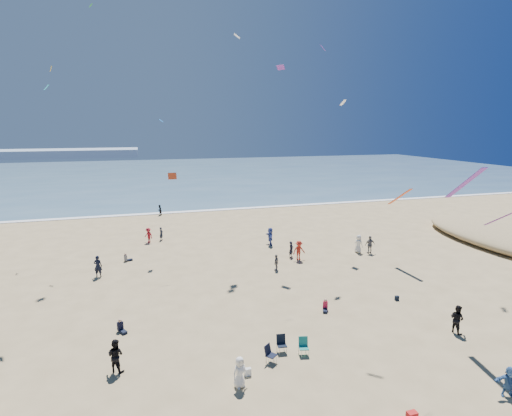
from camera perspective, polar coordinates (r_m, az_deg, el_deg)
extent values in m
cube|color=#476B84|center=(110.40, -13.84, 4.66)|extent=(220.00, 100.00, 0.06)
cube|color=white|center=(61.08, -11.61, -0.62)|extent=(220.00, 1.20, 0.08)
ellipsoid|color=tan|center=(51.92, 32.60, -3.69)|extent=(10.00, 22.00, 2.20)
imported|color=#B42619|center=(38.92, 6.14, -6.05)|extent=(1.28, 0.80, 1.91)
imported|color=black|center=(23.50, -19.42, -19.25)|extent=(1.11, 1.05, 1.81)
imported|color=black|center=(59.61, -13.62, -0.29)|extent=(0.93, 0.95, 1.54)
imported|color=#3A65A0|center=(23.98, 32.44, -20.21)|extent=(1.47, 1.05, 1.53)
imported|color=slate|center=(42.27, 15.97, -5.06)|extent=(1.10, 0.52, 1.83)
imported|color=slate|center=(36.13, 2.92, -7.77)|extent=(0.81, 0.90, 1.47)
imported|color=black|center=(37.10, -21.65, -7.73)|extent=(0.78, 0.60, 1.89)
imported|color=#394B9E|center=(43.45, 2.04, -4.08)|extent=(0.67, 1.83, 1.94)
imported|color=white|center=(21.30, -2.33, -22.38)|extent=(0.90, 0.74, 1.60)
imported|color=black|center=(46.61, -13.38, -3.59)|extent=(0.58, 0.65, 1.50)
imported|color=black|center=(39.69, 5.05, -5.90)|extent=(0.70, 0.67, 1.60)
imported|color=maroon|center=(46.00, -15.11, -3.78)|extent=(1.18, 1.21, 1.66)
imported|color=black|center=(28.73, 26.78, -13.96)|extent=(0.86, 1.01, 1.81)
imported|color=silver|center=(42.25, 14.43, -4.97)|extent=(0.96, 1.08, 1.85)
cube|color=silver|center=(22.38, -1.19, -22.36)|extent=(0.35, 0.20, 0.40)
cube|color=black|center=(24.82, 6.81, -18.76)|extent=(0.30, 0.22, 0.38)
cube|color=red|center=(21.08, 21.40, -25.83)|extent=(0.45, 0.30, 0.30)
cube|color=black|center=(32.17, 19.48, -12.03)|extent=(0.28, 0.18, 0.34)
cube|color=purple|center=(39.63, 9.51, 21.66)|extent=(0.72, 0.74, 0.54)
cube|color=#D2431C|center=(35.93, -11.87, 4.49)|extent=(0.76, 0.31, 0.57)
cube|color=gold|center=(48.11, -27.26, 17.29)|extent=(0.26, 0.53, 0.54)
cube|color=purple|center=(40.18, 3.55, 19.42)|extent=(0.73, 0.85, 0.43)
cube|color=white|center=(42.58, -2.74, 23.34)|extent=(0.69, 0.81, 0.42)
cube|color=blue|center=(41.86, -13.41, 12.04)|extent=(0.49, 0.74, 0.28)
cube|color=green|center=(48.09, -22.53, 25.18)|extent=(0.44, 0.52, 0.34)
cube|color=white|center=(43.50, 12.32, 14.51)|extent=(0.77, 0.75, 0.56)
cube|color=#2EE1EE|center=(31.66, -27.75, 15.00)|extent=(0.48, 0.63, 0.37)
cube|color=purple|center=(26.42, 27.65, 3.11)|extent=(0.35, 3.14, 2.21)
cube|color=#DF4417|center=(39.26, 19.86, 1.54)|extent=(0.35, 2.64, 1.87)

